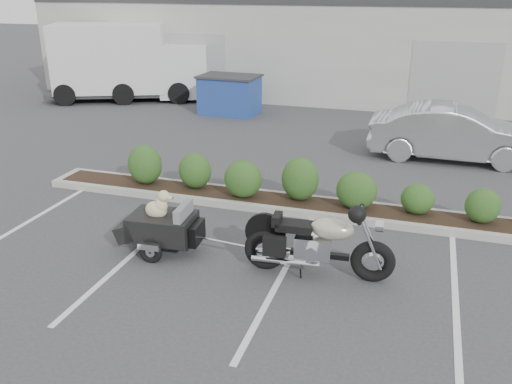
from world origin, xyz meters
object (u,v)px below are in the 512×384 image
(sedan, at_px, (454,133))
(motorcycle, at_px, (318,244))
(pet_trailer, at_px, (162,225))
(delivery_truck, at_px, (129,64))
(dumpster, at_px, (230,94))

(sedan, bearing_deg, motorcycle, 163.03)
(pet_trailer, distance_m, delivery_truck, 13.81)
(pet_trailer, distance_m, sedan, 8.75)
(pet_trailer, bearing_deg, delivery_truck, 117.89)
(motorcycle, bearing_deg, pet_trailer, 175.50)
(motorcycle, distance_m, dumpster, 11.79)
(sedan, relative_size, delivery_truck, 0.65)
(motorcycle, distance_m, pet_trailer, 2.79)
(sedan, distance_m, delivery_truck, 13.10)
(sedan, bearing_deg, delivery_truck, 69.82)
(motorcycle, height_order, pet_trailer, motorcycle)
(dumpster, xyz_separation_m, delivery_truck, (-4.72, 1.22, 0.72))
(pet_trailer, height_order, dumpster, dumpster)
(motorcycle, relative_size, dumpster, 1.13)
(motorcycle, xyz_separation_m, dumpster, (-5.36, 10.50, 0.14))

